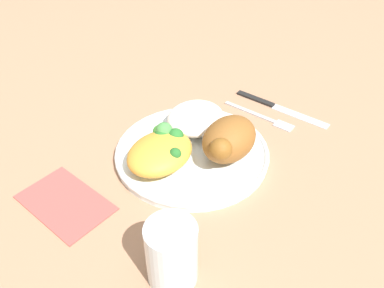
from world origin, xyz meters
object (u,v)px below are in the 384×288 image
(mac_cheese_with_broccoli, at_px, (161,150))
(water_glass, at_px, (172,254))
(roasted_chicken, at_px, (229,140))
(napkin, at_px, (65,202))
(rice_pile, at_px, (196,118))
(fork, at_px, (262,116))
(knife, at_px, (273,105))
(plate, at_px, (192,152))

(mac_cheese_with_broccoli, xyz_separation_m, water_glass, (0.14, 0.13, 0.01))
(roasted_chicken, bearing_deg, napkin, -33.66)
(rice_pile, relative_size, fork, 0.73)
(knife, distance_m, napkin, 0.42)
(mac_cheese_with_broccoli, xyz_separation_m, napkin, (0.14, -0.06, -0.03))
(rice_pile, xyz_separation_m, mac_cheese_with_broccoli, (0.10, 0.01, 0.00))
(napkin, bearing_deg, fork, 160.75)
(roasted_chicken, height_order, mac_cheese_with_broccoli, roasted_chicken)
(plate, distance_m, water_glass, 0.23)
(fork, relative_size, water_glass, 1.66)
(rice_pile, xyz_separation_m, knife, (-0.16, 0.07, -0.03))
(plate, bearing_deg, napkin, -23.74)
(plate, height_order, knife, plate)
(water_glass, relative_size, napkin, 0.63)
(knife, xyz_separation_m, water_glass, (0.40, 0.07, 0.04))
(plate, xyz_separation_m, napkin, (0.19, -0.08, -0.01))
(rice_pile, height_order, mac_cheese_with_broccoli, mac_cheese_with_broccoli)
(fork, relative_size, napkin, 1.05)
(plate, distance_m, napkin, 0.21)
(mac_cheese_with_broccoli, distance_m, fork, 0.23)
(plate, relative_size, mac_cheese_with_broccoli, 2.22)
(water_glass, xyz_separation_m, napkin, (-0.00, -0.20, -0.04))
(knife, bearing_deg, roasted_chicken, 4.88)
(roasted_chicken, bearing_deg, mac_cheese_with_broccoli, -47.74)
(roasted_chicken, xyz_separation_m, water_glass, (0.21, 0.06, -0.00))
(water_glass, bearing_deg, plate, -149.70)
(mac_cheese_with_broccoli, height_order, napkin, mac_cheese_with_broccoli)
(roasted_chicken, xyz_separation_m, rice_pile, (-0.03, -0.09, -0.01))
(fork, distance_m, knife, 0.05)
(rice_pile, bearing_deg, roasted_chicken, 69.27)
(roasted_chicken, distance_m, fork, 0.15)
(mac_cheese_with_broccoli, height_order, knife, mac_cheese_with_broccoli)
(rice_pile, xyz_separation_m, fork, (-0.11, 0.07, -0.03))
(fork, bearing_deg, knife, -179.12)
(knife, relative_size, water_glass, 2.23)
(mac_cheese_with_broccoli, bearing_deg, knife, 166.96)
(water_glass, bearing_deg, rice_pile, -149.71)
(mac_cheese_with_broccoli, relative_size, knife, 0.59)
(rice_pile, distance_m, knife, 0.18)
(fork, bearing_deg, rice_pile, -31.63)
(roasted_chicken, xyz_separation_m, knife, (-0.19, -0.02, -0.04))
(roasted_chicken, distance_m, knife, 0.20)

